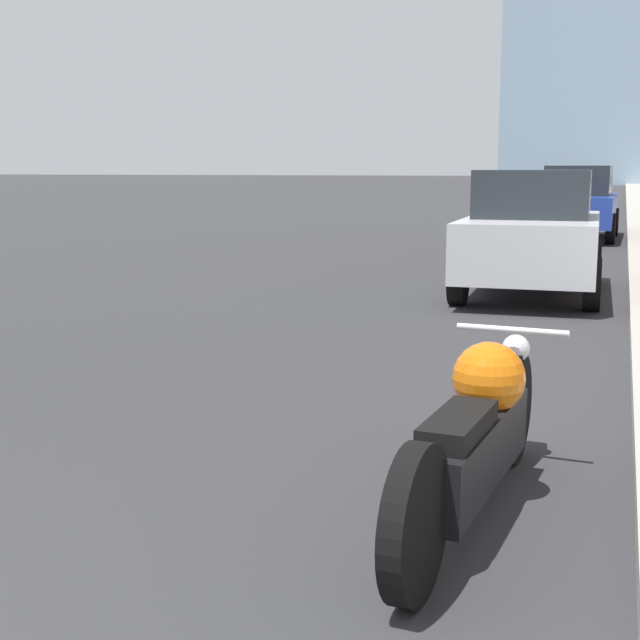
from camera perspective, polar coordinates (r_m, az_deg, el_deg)
name	(u,v)px	position (r m, az deg, el deg)	size (l,w,h in m)	color
motorcycle	(477,434)	(4.42, 10.00, -7.20)	(0.62, 2.48, 0.82)	black
parked_car_silver	(533,233)	(12.22, 13.45, 5.43)	(1.86, 3.86, 1.66)	#BCBCC1
parked_car_blue	(578,202)	(22.36, 16.19, 7.24)	(1.88, 4.45, 1.74)	#1E3899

